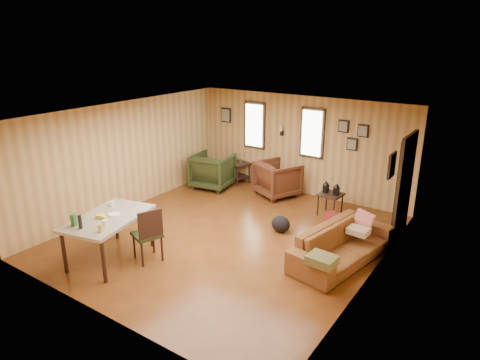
% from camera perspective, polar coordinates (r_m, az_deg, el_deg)
% --- Properties ---
extents(room, '(5.54, 6.04, 2.44)m').
position_cam_1_polar(room, '(8.09, 0.49, 0.58)').
color(room, brown).
rests_on(room, ground).
extents(sofa, '(1.02, 2.23, 0.84)m').
position_cam_1_polar(sofa, '(7.59, 13.61, -7.66)').
color(sofa, brown).
rests_on(sofa, ground).
extents(recliner_brown, '(1.19, 1.16, 0.94)m').
position_cam_1_polar(recliner_brown, '(10.38, 5.03, 0.39)').
color(recliner_brown, '#542C19').
rests_on(recliner_brown, ground).
extents(recliner_green, '(1.08, 1.03, 0.97)m').
position_cam_1_polar(recliner_green, '(10.93, -3.66, 1.45)').
color(recliner_green, '#263015').
rests_on(recliner_green, ground).
extents(end_table, '(0.66, 0.63, 0.67)m').
position_cam_1_polar(end_table, '(11.31, -0.23, 1.53)').
color(end_table, black).
rests_on(end_table, ground).
extents(side_table, '(0.51, 0.51, 0.76)m').
position_cam_1_polar(side_table, '(9.40, 12.02, -1.66)').
color(side_table, black).
rests_on(side_table, ground).
extents(cooler, '(0.42, 0.36, 0.26)m').
position_cam_1_polar(cooler, '(9.04, 12.51, -5.19)').
color(cooler, maroon).
rests_on(cooler, ground).
extents(backpack, '(0.41, 0.32, 0.34)m').
position_cam_1_polar(backpack, '(8.58, 5.45, -5.87)').
color(backpack, black).
rests_on(backpack, ground).
extents(sofa_pillows, '(0.51, 1.85, 0.38)m').
position_cam_1_polar(sofa_pillows, '(7.32, 13.59, -7.96)').
color(sofa_pillows, brown).
rests_on(sofa_pillows, sofa).
extents(dining_table, '(1.25, 1.72, 1.02)m').
position_cam_1_polar(dining_table, '(7.67, -17.24, -5.21)').
color(dining_table, gray).
rests_on(dining_table, ground).
extents(dining_chair, '(0.58, 0.58, 0.99)m').
position_cam_1_polar(dining_chair, '(7.49, -12.11, -6.81)').
color(dining_chair, '#263015').
rests_on(dining_chair, ground).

